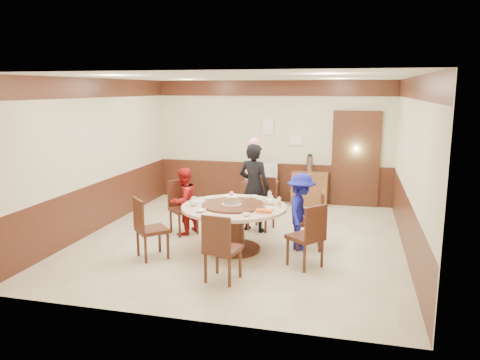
% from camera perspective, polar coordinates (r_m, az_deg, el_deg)
% --- Properties ---
extents(room, '(6.00, 6.04, 2.84)m').
position_cam_1_polar(room, '(8.06, 0.25, 0.11)').
color(room, beige).
rests_on(room, ground).
extents(banquet_table, '(1.70, 1.70, 0.78)m').
position_cam_1_polar(banquet_table, '(7.63, -0.73, -4.74)').
color(banquet_table, '#452115').
rests_on(banquet_table, ground).
extents(chair_0, '(0.50, 0.49, 0.97)m').
position_cam_1_polar(chair_0, '(7.86, 8.52, -6.11)').
color(chair_0, '#452115').
rests_on(chair_0, ground).
extents(chair_1, '(0.53, 0.54, 0.97)m').
position_cam_1_polar(chair_1, '(8.85, 2.64, -4.05)').
color(chair_1, '#452115').
rests_on(chair_1, ground).
extents(chair_2, '(0.62, 0.62, 0.97)m').
position_cam_1_polar(chair_2, '(8.64, -6.92, -4.49)').
color(chair_2, '#452115').
rests_on(chair_2, ground).
extents(chair_3, '(0.62, 0.62, 0.97)m').
position_cam_1_polar(chair_3, '(7.48, -10.78, -7.09)').
color(chair_3, '#452115').
rests_on(chair_3, ground).
extents(chair_4, '(0.51, 0.51, 0.97)m').
position_cam_1_polar(chair_4, '(6.51, -2.17, -9.68)').
color(chair_4, '#452115').
rests_on(chair_4, ground).
extents(chair_5, '(0.62, 0.62, 0.97)m').
position_cam_1_polar(chair_5, '(7.06, 8.05, -8.10)').
color(chair_5, '#452115').
rests_on(chair_5, ground).
extents(person_standing, '(0.68, 0.53, 1.65)m').
position_cam_1_polar(person_standing, '(8.61, 1.71, -0.91)').
color(person_standing, black).
rests_on(person_standing, ground).
extents(person_red, '(0.65, 0.72, 1.22)m').
position_cam_1_polar(person_red, '(8.53, -6.89, -2.59)').
color(person_red, '#A91616').
rests_on(person_red, ground).
extents(person_blue, '(0.52, 0.85, 1.27)m').
position_cam_1_polar(person_blue, '(7.73, 7.45, -3.83)').
color(person_blue, '#161A92').
rests_on(person_blue, ground).
extents(birthday_cake, '(0.32, 0.32, 0.21)m').
position_cam_1_polar(birthday_cake, '(7.53, -1.04, -2.42)').
color(birthday_cake, white).
rests_on(birthday_cake, banquet_table).
extents(teapot_left, '(0.17, 0.15, 0.13)m').
position_cam_1_polar(teapot_left, '(7.58, -5.67, -2.73)').
color(teapot_left, white).
rests_on(teapot_left, banquet_table).
extents(teapot_right, '(0.17, 0.15, 0.13)m').
position_cam_1_polar(teapot_right, '(7.66, 3.78, -2.56)').
color(teapot_right, white).
rests_on(teapot_right, banquet_table).
extents(bowl_0, '(0.17, 0.17, 0.04)m').
position_cam_1_polar(bowl_0, '(8.01, -3.74, -2.24)').
color(bowl_0, white).
rests_on(bowl_0, banquet_table).
extents(bowl_1, '(0.13, 0.13, 0.04)m').
position_cam_1_polar(bowl_1, '(6.97, 0.75, -4.24)').
color(bowl_1, white).
rests_on(bowl_1, banquet_table).
extents(bowl_2, '(0.16, 0.16, 0.04)m').
position_cam_1_polar(bowl_2, '(7.22, -4.84, -3.75)').
color(bowl_2, white).
rests_on(bowl_2, banquet_table).
extents(bowl_3, '(0.15, 0.15, 0.05)m').
position_cam_1_polar(bowl_3, '(7.29, 3.68, -3.55)').
color(bowl_3, white).
rests_on(bowl_3, banquet_table).
extents(bowl_4, '(0.15, 0.15, 0.04)m').
position_cam_1_polar(bowl_4, '(7.82, -5.43, -2.61)').
color(bowl_4, white).
rests_on(bowl_4, banquet_table).
extents(bowl_5, '(0.13, 0.13, 0.04)m').
position_cam_1_polar(bowl_5, '(8.12, 1.66, -2.03)').
color(bowl_5, white).
rests_on(bowl_5, banquet_table).
extents(saucer_near, '(0.18, 0.18, 0.01)m').
position_cam_1_polar(saucer_near, '(7.03, -4.07, -4.25)').
color(saucer_near, white).
rests_on(saucer_near, banquet_table).
extents(saucer_far, '(0.18, 0.18, 0.01)m').
position_cam_1_polar(saucer_far, '(7.95, 3.33, -2.45)').
color(saucer_far, white).
rests_on(saucer_far, banquet_table).
extents(shrimp_platter, '(0.30, 0.20, 0.06)m').
position_cam_1_polar(shrimp_platter, '(7.11, 2.97, -3.89)').
color(shrimp_platter, white).
rests_on(shrimp_platter, banquet_table).
extents(bottle_0, '(0.06, 0.06, 0.16)m').
position_cam_1_polar(bottle_0, '(7.42, 2.99, -2.84)').
color(bottle_0, white).
rests_on(bottle_0, banquet_table).
extents(bottle_1, '(0.06, 0.06, 0.16)m').
position_cam_1_polar(bottle_1, '(7.45, 4.80, -2.81)').
color(bottle_1, white).
rests_on(bottle_1, banquet_table).
extents(bottle_2, '(0.06, 0.06, 0.16)m').
position_cam_1_polar(bottle_2, '(7.86, 3.64, -2.05)').
color(bottle_2, white).
rests_on(bottle_2, banquet_table).
extents(tv_stand, '(0.85, 0.45, 0.50)m').
position_cam_1_polar(tv_stand, '(10.89, 2.50, -1.46)').
color(tv_stand, '#452115').
rests_on(tv_stand, ground).
extents(television, '(0.76, 0.14, 0.44)m').
position_cam_1_polar(television, '(10.80, 2.52, 0.97)').
color(television, gray).
rests_on(television, tv_stand).
extents(side_cabinet, '(0.80, 0.40, 0.75)m').
position_cam_1_polar(side_cabinet, '(10.73, 8.48, -1.08)').
color(side_cabinet, brown).
rests_on(side_cabinet, ground).
extents(thermos, '(0.15, 0.15, 0.38)m').
position_cam_1_polar(thermos, '(10.63, 8.49, 1.91)').
color(thermos, silver).
rests_on(thermos, side_cabinet).
extents(notice_left, '(0.25, 0.00, 0.35)m').
position_cam_1_polar(notice_left, '(10.85, 3.41, 6.50)').
color(notice_left, white).
rests_on(notice_left, room).
extents(notice_right, '(0.30, 0.00, 0.22)m').
position_cam_1_polar(notice_right, '(10.78, 6.80, 4.81)').
color(notice_right, white).
rests_on(notice_right, room).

